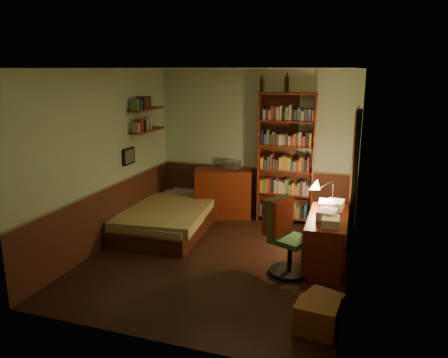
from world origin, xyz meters
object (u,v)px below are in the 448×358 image
(mini_stereo, at_px, (232,165))
(bed, at_px, (172,208))
(dresser, at_px, (223,193))
(bookshelf, at_px, (286,159))
(cardboard_box_a, at_px, (316,318))
(desk, at_px, (327,240))
(office_chair, at_px, (290,236))
(desk_lamp, at_px, (333,188))
(cardboard_box_b, at_px, (323,305))

(mini_stereo, bearing_deg, bed, -112.42)
(dresser, bearing_deg, mini_stereo, 23.56)
(bookshelf, height_order, cardboard_box_a, bookshelf)
(dresser, height_order, cardboard_box_a, dresser)
(desk, xyz_separation_m, office_chair, (-0.41, -0.50, 0.19))
(office_chair, relative_size, cardboard_box_a, 2.55)
(dresser, height_order, bookshelf, bookshelf)
(bed, distance_m, cardboard_box_a, 3.55)
(bookshelf, relative_size, desk, 1.78)
(desk_lamp, distance_m, cardboard_box_a, 2.28)
(bed, distance_m, cardboard_box_b, 3.39)
(mini_stereo, height_order, office_chair, office_chair)
(bed, xyz_separation_m, mini_stereo, (0.77, 0.92, 0.60))
(dresser, relative_size, cardboard_box_b, 2.66)
(cardboard_box_a, bearing_deg, office_chair, 112.47)
(office_chair, bearing_deg, desk, 74.45)
(bookshelf, distance_m, desk, 1.89)
(desk, relative_size, cardboard_box_a, 3.02)
(mini_stereo, bearing_deg, bookshelf, 15.09)
(bed, relative_size, mini_stereo, 9.08)
(cardboard_box_a, bearing_deg, bed, 139.44)
(mini_stereo, bearing_deg, cardboard_box_b, -38.59)
(desk, relative_size, desk_lamp, 2.22)
(bed, height_order, desk_lamp, desk_lamp)
(bed, height_order, dresser, dresser)
(bed, relative_size, desk, 1.82)
(mini_stereo, relative_size, cardboard_box_a, 0.61)
(bed, distance_m, bookshelf, 2.09)
(desk_lamp, height_order, cardboard_box_a, desk_lamp)
(desk_lamp, bearing_deg, desk, -96.67)
(desk, xyz_separation_m, cardboard_box_b, (0.12, -1.39, -0.20))
(dresser, height_order, desk, dresser)
(bookshelf, relative_size, cardboard_box_a, 5.37)
(bookshelf, distance_m, cardboard_box_b, 3.20)
(mini_stereo, height_order, bookshelf, bookshelf)
(bookshelf, bearing_deg, cardboard_box_b, -78.07)
(dresser, relative_size, desk_lamp, 1.75)
(dresser, bearing_deg, desk_lamp, -45.09)
(office_chair, height_order, cardboard_box_b, office_chair)
(bed, bearing_deg, cardboard_box_a, -44.19)
(bed, xyz_separation_m, bookshelf, (1.73, 0.88, 0.77))
(bed, bearing_deg, mini_stereo, 46.48)
(desk_lamp, bearing_deg, cardboard_box_b, -91.75)
(dresser, bearing_deg, bed, -147.76)
(mini_stereo, distance_m, cardboard_box_b, 3.60)
(cardboard_box_a, distance_m, cardboard_box_b, 0.31)
(cardboard_box_a, bearing_deg, dresser, 123.60)
(bookshelf, bearing_deg, desk_lamp, -56.95)
(mini_stereo, height_order, desk, mini_stereo)
(cardboard_box_b, bearing_deg, mini_stereo, 123.94)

